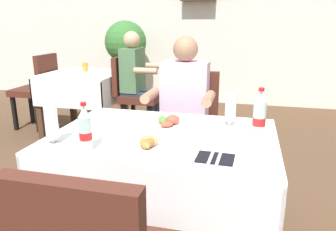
# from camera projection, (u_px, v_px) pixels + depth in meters

# --- Properties ---
(back_wall) EXTENTS (11.00, 0.12, 3.07)m
(back_wall) POSITION_uv_depth(u_px,v_px,m) (219.00, 11.00, 5.30)
(back_wall) COLOR silver
(back_wall) RESTS_ON ground
(main_dining_table) EXTENTS (1.23, 0.88, 0.76)m
(main_dining_table) POSITION_uv_depth(u_px,v_px,m) (164.00, 162.00, 1.86)
(main_dining_table) COLOR white
(main_dining_table) RESTS_ON ground
(chair_far_diner_seat) EXTENTS (0.44, 0.50, 0.97)m
(chair_far_diner_seat) POSITION_uv_depth(u_px,v_px,m) (190.00, 124.00, 2.64)
(chair_far_diner_seat) COLOR #4C2319
(chair_far_diner_seat) RESTS_ON ground
(seated_diner_far) EXTENTS (0.50, 0.46, 1.26)m
(seated_diner_far) POSITION_uv_depth(u_px,v_px,m) (183.00, 109.00, 2.51)
(seated_diner_far) COLOR #282D42
(seated_diner_far) RESTS_ON ground
(plate_near_camera) EXTENTS (0.26, 0.26, 0.06)m
(plate_near_camera) POSITION_uv_depth(u_px,v_px,m) (148.00, 145.00, 1.59)
(plate_near_camera) COLOR white
(plate_near_camera) RESTS_ON main_dining_table
(plate_far_diner) EXTENTS (0.23, 0.23, 0.07)m
(plate_far_diner) POSITION_uv_depth(u_px,v_px,m) (170.00, 122.00, 1.94)
(plate_far_diner) COLOR white
(plate_far_diner) RESTS_ON main_dining_table
(beer_glass_left) EXTENTS (0.07, 0.07, 0.20)m
(beer_glass_left) POSITION_uv_depth(u_px,v_px,m) (231.00, 109.00, 1.92)
(beer_glass_left) COLOR white
(beer_glass_left) RESTS_ON main_dining_table
(beer_glass_middle) EXTENTS (0.07, 0.07, 0.20)m
(beer_glass_middle) POSITION_uv_depth(u_px,v_px,m) (52.00, 125.00, 1.64)
(beer_glass_middle) COLOR white
(beer_glass_middle) RESTS_ON main_dining_table
(cola_bottle_primary) EXTENTS (0.07, 0.07, 0.28)m
(cola_bottle_primary) POSITION_uv_depth(u_px,v_px,m) (259.00, 116.00, 1.72)
(cola_bottle_primary) COLOR silver
(cola_bottle_primary) RESTS_ON main_dining_table
(cola_bottle_secondary) EXTENTS (0.06, 0.06, 0.24)m
(cola_bottle_secondary) POSITION_uv_depth(u_px,v_px,m) (85.00, 130.00, 1.55)
(cola_bottle_secondary) COLOR silver
(cola_bottle_secondary) RESTS_ON main_dining_table
(napkin_cutlery_set) EXTENTS (0.18, 0.19, 0.01)m
(napkin_cutlery_set) POSITION_uv_depth(u_px,v_px,m) (215.00, 158.00, 1.48)
(napkin_cutlery_set) COLOR black
(napkin_cutlery_set) RESTS_ON main_dining_table
(background_dining_table) EXTENTS (0.90, 0.85, 0.76)m
(background_dining_table) POSITION_uv_depth(u_px,v_px,m) (84.00, 88.00, 4.02)
(background_dining_table) COLOR white
(background_dining_table) RESTS_ON ground
(background_chair_left) EXTENTS (0.50, 0.44, 0.97)m
(background_chair_left) POSITION_uv_depth(u_px,v_px,m) (38.00, 87.00, 4.17)
(background_chair_left) COLOR #4C2319
(background_chair_left) RESTS_ON ground
(background_chair_right) EXTENTS (0.50, 0.44, 0.97)m
(background_chair_right) POSITION_uv_depth(u_px,v_px,m) (134.00, 92.00, 3.87)
(background_chair_right) COLOR #4C2319
(background_chair_right) RESTS_ON ground
(background_patron) EXTENTS (0.46, 0.50, 1.26)m
(background_patron) POSITION_uv_depth(u_px,v_px,m) (137.00, 79.00, 3.81)
(background_patron) COLOR #282D42
(background_patron) RESTS_ON ground
(background_table_tumbler) EXTENTS (0.06, 0.06, 0.11)m
(background_table_tumbler) POSITION_uv_depth(u_px,v_px,m) (85.00, 67.00, 4.06)
(background_table_tumbler) COLOR #C68928
(background_table_tumbler) RESTS_ON background_dining_table
(potted_plant_corner) EXTENTS (0.67, 0.67, 1.38)m
(potted_plant_corner) POSITION_uv_depth(u_px,v_px,m) (126.00, 49.00, 5.26)
(potted_plant_corner) COLOR brown
(potted_plant_corner) RESTS_ON ground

